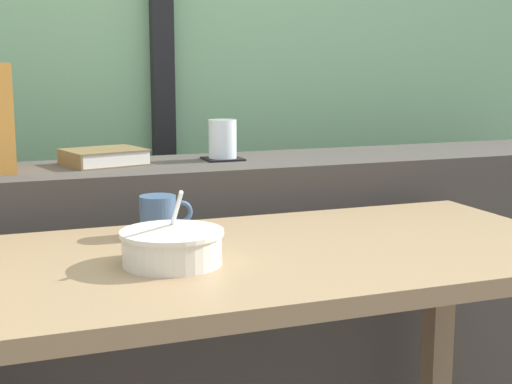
{
  "coord_description": "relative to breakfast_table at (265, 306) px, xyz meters",
  "views": [
    {
      "loc": [
        -0.56,
        -1.33,
        1.09
      ],
      "look_at": [
        0.09,
        0.38,
        0.77
      ],
      "focal_mm": 52.23,
      "sensor_mm": 36.0,
      "label": 1
    }
  ],
  "objects": [
    {
      "name": "closed_book",
      "position": [
        -0.2,
        0.63,
        0.23
      ],
      "size": [
        0.23,
        0.2,
        0.04
      ],
      "color": "brown",
      "rests_on": "dark_console_ledge"
    },
    {
      "name": "soup_bowl",
      "position": [
        -0.19,
        -0.03,
        0.14
      ],
      "size": [
        0.19,
        0.19,
        0.14
      ],
      "color": "silver",
      "rests_on": "breakfast_table"
    },
    {
      "name": "dark_console_ledge",
      "position": [
        0.05,
        0.58,
        -0.2
      ],
      "size": [
        2.8,
        0.35,
        0.83
      ],
      "primitive_type": "cube",
      "color": "#423D38",
      "rests_on": "ground"
    },
    {
      "name": "breakfast_table",
      "position": [
        0.0,
        0.0,
        0.0
      ],
      "size": [
        1.29,
        0.63,
        0.73
      ],
      "color": "#826849",
      "rests_on": "ground"
    },
    {
      "name": "ceramic_mug",
      "position": [
        -0.16,
        0.19,
        0.16
      ],
      "size": [
        0.11,
        0.08,
        0.08
      ],
      "color": "#3D567A",
      "rests_on": "breakfast_table"
    },
    {
      "name": "juice_glass",
      "position": [
        0.11,
        0.61,
        0.26
      ],
      "size": [
        0.08,
        0.08,
        0.1
      ],
      "color": "white",
      "rests_on": "coaster_square"
    },
    {
      "name": "coaster_square",
      "position": [
        0.11,
        0.61,
        0.21
      ],
      "size": [
        0.1,
        0.1,
        0.0
      ],
      "primitive_type": "cube",
      "color": "black",
      "rests_on": "dark_console_ledge"
    }
  ]
}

